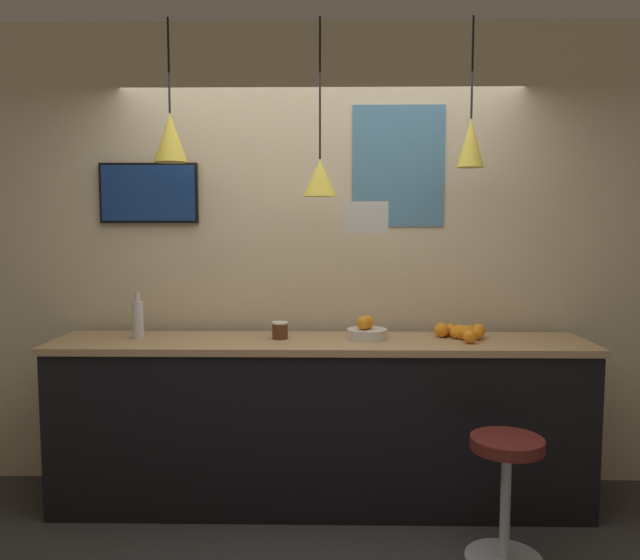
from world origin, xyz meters
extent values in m
plane|color=#33302D|center=(0.00, 0.00, 0.00)|extent=(14.00, 14.00, 0.00)
cube|color=beige|center=(0.00, 0.98, 1.45)|extent=(8.00, 0.06, 2.90)
cube|color=black|center=(0.00, 0.59, 0.47)|extent=(3.07, 0.53, 0.95)
cube|color=tan|center=(0.00, 0.59, 0.97)|extent=(3.11, 0.57, 0.04)
cylinder|color=#B7B7BC|center=(0.92, -0.03, 0.01)|extent=(0.38, 0.38, 0.02)
cylinder|color=#B7B7BC|center=(0.92, -0.03, 0.29)|extent=(0.05, 0.05, 0.55)
cylinder|color=#5B1E19|center=(0.92, -0.03, 0.60)|extent=(0.35, 0.35, 0.06)
cylinder|color=beige|center=(0.27, 0.62, 1.02)|extent=(0.23, 0.23, 0.06)
sphere|color=orange|center=(0.27, 0.62, 1.09)|extent=(0.08, 0.08, 0.08)
sphere|color=orange|center=(0.26, 0.66, 1.08)|extent=(0.07, 0.07, 0.07)
sphere|color=orange|center=(0.25, 0.59, 1.09)|extent=(0.08, 0.08, 0.08)
sphere|color=orange|center=(0.82, 0.64, 1.03)|extent=(0.08, 0.08, 0.08)
sphere|color=orange|center=(0.87, 0.62, 1.03)|extent=(0.08, 0.08, 0.08)
sphere|color=orange|center=(0.94, 0.69, 1.03)|extent=(0.08, 0.08, 0.08)
sphere|color=orange|center=(0.91, 0.60, 1.03)|extent=(0.08, 0.08, 0.08)
sphere|color=orange|center=(0.78, 0.72, 1.02)|extent=(0.08, 0.08, 0.08)
sphere|color=orange|center=(0.84, 0.60, 1.03)|extent=(0.08, 0.08, 0.08)
sphere|color=orange|center=(0.92, 0.66, 1.03)|extent=(0.08, 0.08, 0.08)
sphere|color=orange|center=(0.86, 0.61, 1.03)|extent=(0.09, 0.09, 0.09)
sphere|color=orange|center=(0.75, 0.72, 1.02)|extent=(0.07, 0.07, 0.07)
sphere|color=orange|center=(0.83, 0.62, 1.02)|extent=(0.07, 0.07, 0.07)
sphere|color=orange|center=(0.72, 0.68, 1.03)|extent=(0.09, 0.09, 0.09)
sphere|color=orange|center=(0.85, 0.50, 1.03)|extent=(0.08, 0.08, 0.08)
sphere|color=orange|center=(0.80, 0.64, 1.02)|extent=(0.07, 0.07, 0.07)
cylinder|color=silver|center=(-1.07, 0.62, 1.10)|extent=(0.07, 0.07, 0.22)
cylinder|color=silver|center=(-1.07, 0.62, 1.23)|extent=(0.03, 0.03, 0.05)
cylinder|color=#562D19|center=(-0.24, 0.62, 1.03)|extent=(0.09, 0.09, 0.09)
cylinder|color=white|center=(-0.24, 0.62, 1.08)|extent=(0.09, 0.09, 0.01)
cylinder|color=black|center=(-0.84, 0.57, 2.54)|extent=(0.01, 0.01, 0.52)
cone|color=yellow|center=(-0.84, 0.57, 2.14)|extent=(0.19, 0.19, 0.27)
sphere|color=#F9EFCC|center=(-0.84, 0.57, 2.03)|extent=(0.04, 0.04, 0.04)
cylinder|color=black|center=(0.00, 0.57, 2.41)|extent=(0.01, 0.01, 0.78)
cone|color=yellow|center=(0.00, 0.57, 1.92)|extent=(0.19, 0.19, 0.21)
sphere|color=#F9EFCC|center=(0.00, 0.57, 1.83)|extent=(0.04, 0.04, 0.04)
cylinder|color=black|center=(0.84, 0.57, 2.52)|extent=(0.01, 0.01, 0.56)
cone|color=yellow|center=(0.84, 0.57, 2.11)|extent=(0.15, 0.15, 0.27)
sphere|color=#F9EFCC|center=(0.84, 0.57, 1.99)|extent=(0.04, 0.04, 0.04)
cube|color=black|center=(-1.08, 0.93, 1.85)|extent=(0.62, 0.04, 0.37)
cube|color=navy|center=(-1.08, 0.92, 1.85)|extent=(0.59, 0.01, 0.34)
cube|color=silver|center=(0.25, 0.38, 1.69)|extent=(0.24, 0.01, 0.17)
cube|color=teal|center=(0.48, 0.95, 2.02)|extent=(0.57, 0.01, 0.75)
camera|label=1|loc=(0.06, -2.98, 1.67)|focal=35.00mm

